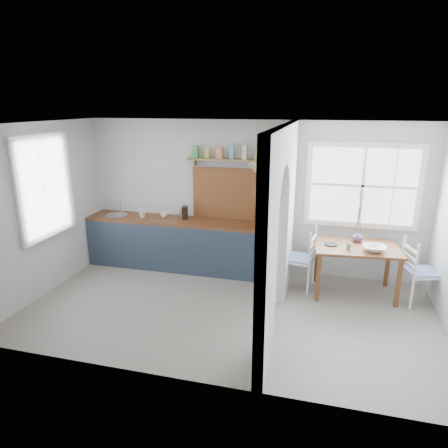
% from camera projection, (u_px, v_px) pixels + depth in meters
% --- Properties ---
extents(floor, '(5.80, 3.20, 0.01)m').
position_uv_depth(floor, '(228.00, 310.00, 5.75)').
color(floor, gray).
rests_on(floor, ground).
extents(ceiling, '(5.80, 3.20, 0.01)m').
position_uv_depth(ceiling, '(229.00, 124.00, 5.00)').
color(ceiling, beige).
rests_on(ceiling, walls).
extents(walls, '(5.81, 3.21, 2.60)m').
position_uv_depth(walls, '(228.00, 223.00, 5.37)').
color(walls, beige).
rests_on(walls, floor).
extents(partition, '(0.12, 3.20, 2.60)m').
position_uv_depth(partition, '(281.00, 215.00, 5.22)').
color(partition, beige).
rests_on(partition, floor).
extents(kitchen_window, '(0.10, 1.16, 1.50)m').
position_uv_depth(kitchen_window, '(42.00, 187.00, 5.96)').
color(kitchen_window, white).
rests_on(kitchen_window, walls).
extents(nook_window, '(1.76, 0.10, 1.30)m').
position_uv_depth(nook_window, '(363.00, 186.00, 6.30)').
color(nook_window, white).
rests_on(nook_window, walls).
extents(counter, '(3.50, 0.60, 0.90)m').
position_uv_depth(counter, '(185.00, 243.00, 7.12)').
color(counter, brown).
rests_on(counter, floor).
extents(sink, '(0.40, 0.40, 0.02)m').
position_uv_depth(sink, '(116.00, 215.00, 7.28)').
color(sink, '#AEB2B9').
rests_on(sink, counter).
extents(backsplash, '(1.65, 0.03, 0.90)m').
position_uv_depth(backsplash, '(239.00, 194.00, 6.87)').
color(backsplash, brown).
rests_on(backsplash, walls).
extents(shelf, '(1.75, 0.20, 0.21)m').
position_uv_depth(shelf, '(238.00, 157.00, 6.60)').
color(shelf, olive).
rests_on(shelf, walls).
extents(pendant_lamp, '(0.26, 0.26, 0.16)m').
position_uv_depth(pendant_lamp, '(256.00, 168.00, 6.24)').
color(pendant_lamp, '#EEE1C9').
rests_on(pendant_lamp, ceiling).
extents(utensil_rail, '(0.02, 0.50, 0.02)m').
position_uv_depth(utensil_rail, '(282.00, 200.00, 6.02)').
color(utensil_rail, '#AEB2B9').
rests_on(utensil_rail, partition).
extents(dining_table, '(1.31, 0.94, 0.78)m').
position_uv_depth(dining_table, '(354.00, 270.00, 6.15)').
color(dining_table, brown).
rests_on(dining_table, floor).
extents(chair_left, '(0.52, 0.52, 1.00)m').
position_uv_depth(chair_left, '(299.00, 258.00, 6.33)').
color(chair_left, white).
rests_on(chair_left, floor).
extents(chair_right, '(0.56, 0.56, 0.99)m').
position_uv_depth(chair_right, '(421.00, 271.00, 5.84)').
color(chair_right, white).
rests_on(chair_right, floor).
extents(kettle, '(0.23, 0.20, 0.22)m').
position_uv_depth(kettle, '(270.00, 222.00, 6.48)').
color(kettle, white).
rests_on(kettle, counter).
extents(mug_a, '(0.16, 0.16, 0.12)m').
position_uv_depth(mug_a, '(142.00, 215.00, 7.09)').
color(mug_a, silver).
rests_on(mug_a, counter).
extents(mug_b, '(0.15, 0.15, 0.10)m').
position_uv_depth(mug_b, '(164.00, 215.00, 7.11)').
color(mug_b, white).
rests_on(mug_b, counter).
extents(knife_block, '(0.13, 0.16, 0.22)m').
position_uv_depth(knife_block, '(185.00, 212.00, 7.03)').
color(knife_block, black).
rests_on(knife_block, counter).
extents(jar, '(0.13, 0.13, 0.17)m').
position_uv_depth(jar, '(183.00, 213.00, 7.05)').
color(jar, '#7D7353').
rests_on(jar, counter).
extents(towel_magenta, '(0.02, 0.03, 0.55)m').
position_uv_depth(towel_magenta, '(278.00, 269.00, 6.46)').
color(towel_magenta, '#B6285B').
rests_on(towel_magenta, counter).
extents(towel_orange, '(0.02, 0.03, 0.51)m').
position_uv_depth(towel_orange, '(277.00, 273.00, 6.39)').
color(towel_orange, orange).
rests_on(towel_orange, counter).
extents(bowl, '(0.34, 0.34, 0.08)m').
position_uv_depth(bowl, '(374.00, 248.00, 5.83)').
color(bowl, white).
rests_on(bowl, dining_table).
extents(table_cup, '(0.09, 0.09, 0.08)m').
position_uv_depth(table_cup, '(349.00, 246.00, 5.93)').
color(table_cup, '#7DAA83').
rests_on(table_cup, dining_table).
extents(plate, '(0.25, 0.25, 0.02)m').
position_uv_depth(plate, '(331.00, 244.00, 6.09)').
color(plate, black).
rests_on(plate, dining_table).
extents(vase, '(0.22, 0.22, 0.17)m').
position_uv_depth(vase, '(357.00, 236.00, 6.21)').
color(vase, '#533B62').
rests_on(vase, dining_table).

